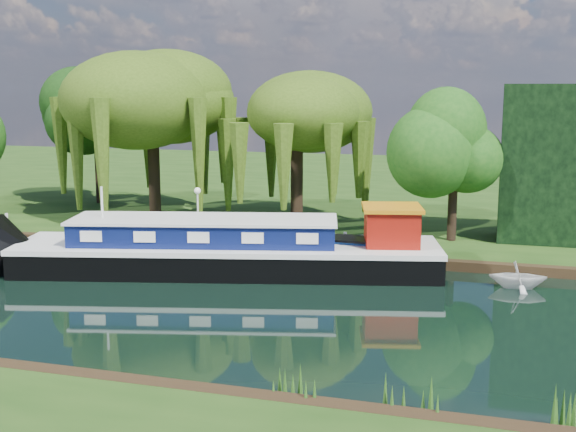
% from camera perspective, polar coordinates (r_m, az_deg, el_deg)
% --- Properties ---
extents(ground, '(120.00, 120.00, 0.00)m').
position_cam_1_polar(ground, '(30.55, -15.74, -5.96)').
color(ground, black).
extents(far_bank, '(120.00, 52.00, 0.45)m').
position_cam_1_polar(far_bank, '(61.44, 1.11, 2.57)').
color(far_bank, '#1C3C10').
rests_on(far_bank, ground).
extents(dutch_barge, '(19.55, 8.56, 4.03)m').
position_cam_1_polar(dutch_barge, '(32.83, -4.51, -2.70)').
color(dutch_barge, black).
rests_on(dutch_barge, ground).
extents(narrowboat, '(11.26, 2.11, 1.64)m').
position_cam_1_polar(narrowboat, '(33.78, 0.72, -3.03)').
color(narrowboat, navy).
rests_on(narrowboat, ground).
extents(white_cruiser, '(2.52, 2.24, 1.23)m').
position_cam_1_polar(white_cruiser, '(31.80, 17.67, -5.43)').
color(white_cruiser, silver).
rests_on(white_cruiser, ground).
extents(willow_left, '(7.98, 7.98, 9.56)m').
position_cam_1_polar(willow_left, '(43.99, -10.71, 8.80)').
color(willow_left, black).
rests_on(willow_left, far_bank).
extents(willow_right, '(6.50, 6.50, 7.91)m').
position_cam_1_polar(willow_right, '(41.08, 0.71, 7.26)').
color(willow_right, black).
rests_on(willow_right, far_bank).
extents(tree_far_mid, '(5.14, 5.14, 8.40)m').
position_cam_1_polar(tree_far_mid, '(50.95, -14.85, 7.50)').
color(tree_far_mid, black).
rests_on(tree_far_mid, far_bank).
extents(tree_far_right, '(4.11, 4.11, 6.72)m').
position_cam_1_polar(tree_far_right, '(37.82, 13.03, 5.04)').
color(tree_far_right, black).
rests_on(tree_far_right, far_bank).
extents(conifer_hedge, '(6.00, 3.00, 8.00)m').
position_cam_1_polar(conifer_hedge, '(39.17, 20.83, 3.86)').
color(conifer_hedge, black).
rests_on(conifer_hedge, far_bank).
extents(lamppost, '(0.36, 0.36, 2.56)m').
position_cam_1_polar(lamppost, '(38.93, -7.16, 1.40)').
color(lamppost, silver).
rests_on(lamppost, far_bank).
extents(mooring_posts, '(19.16, 0.16, 1.00)m').
position_cam_1_polar(mooring_posts, '(37.72, -9.76, -1.22)').
color(mooring_posts, silver).
rests_on(mooring_posts, far_bank).
extents(reeds_near, '(33.70, 1.50, 1.10)m').
position_cam_1_polar(reeds_near, '(20.88, -10.53, -11.70)').
color(reeds_near, '#215215').
rests_on(reeds_near, ground).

